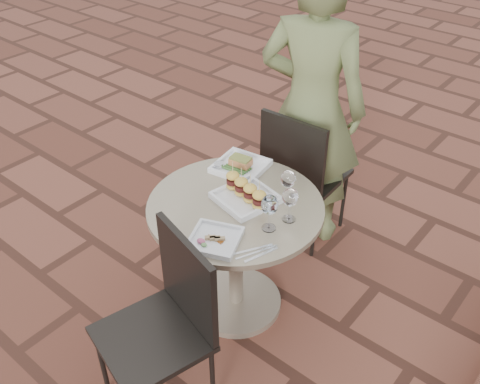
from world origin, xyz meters
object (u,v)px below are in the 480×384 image
Objects in this scene: plate_sliders at (246,193)px; plate_tuna at (215,239)px; cafe_table at (236,241)px; chair_near at (169,314)px; plate_salmon at (240,165)px; chair_far at (300,168)px; diner at (312,108)px.

plate_sliders is 1.11× the size of plate_tuna.
cafe_table is 0.97× the size of chair_near.
plate_salmon reaches higher than cafe_table.
plate_sliders is at bearing 96.72° from chair_far.
chair_near is 0.96m from plate_salmon.
plate_tuna is at bearing 85.22° from diner.
chair_far is 1.03m from plate_tuna.
cafe_table is 0.40m from plate_tuna.
plate_salmon reaches higher than plate_tuna.
chair_far reaches higher than cafe_table.
plate_sliders reaches higher than plate_salmon.
cafe_table is at bearing 117.50° from chair_near.
plate_tuna reaches higher than cafe_table.
chair_far reaches higher than plate_tuna.
chair_far is 2.85× the size of plate_sliders.
cafe_table is 3.07× the size of plate_tuna.
plate_salmon is 0.92× the size of plate_sliders.
diner is (-0.25, 1.46, 0.35)m from chair_near.
plate_sliders is at bearing 105.14° from plate_tuna.
chair_near is 1.52m from diner.
diner is 6.03× the size of plate_salmon.
plate_tuna is at bearing 109.52° from chair_near.
plate_sliders is at bearing 115.03° from chair_near.
chair_far is 0.50m from plate_salmon.
cafe_table is at bearing 111.34° from plate_tuna.
chair_near is 0.72m from plate_sliders.
plate_salmon is (-0.19, 0.27, 0.27)m from cafe_table.
chair_far and chair_near have the same top height.
plate_salmon is 1.02× the size of plate_tuna.
chair_near is at bearing -77.74° from cafe_table.
plate_sliders is (0.10, -0.66, 0.22)m from chair_far.
diner is at bearing 99.52° from plate_sliders.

